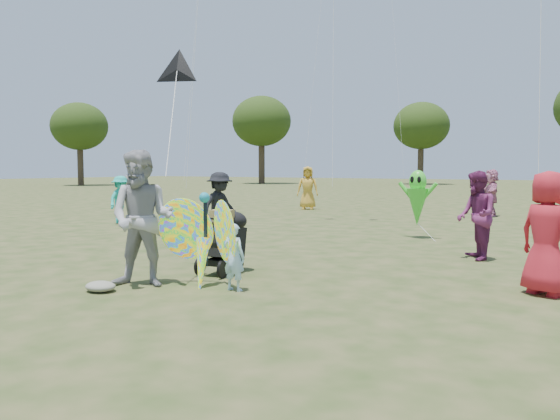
% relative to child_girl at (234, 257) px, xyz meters
% --- Properties ---
extents(ground, '(160.00, 160.00, 0.00)m').
position_rel_child_girl_xyz_m(ground, '(0.18, -0.21, -0.50)').
color(ground, '#51592B').
rests_on(ground, ground).
extents(child_girl, '(0.36, 0.24, 0.99)m').
position_rel_child_girl_xyz_m(child_girl, '(0.00, 0.00, 0.00)').
color(child_girl, '#ADDEF6').
rests_on(child_girl, ground).
extents(adult_man, '(1.24, 1.13, 2.07)m').
position_rel_child_girl_xyz_m(adult_man, '(-1.35, -0.49, 0.54)').
color(adult_man, '#9E9CA2').
rests_on(adult_man, ground).
extents(grey_bag, '(0.47, 0.39, 0.15)m').
position_rel_child_girl_xyz_m(grey_bag, '(-1.61, -1.09, -0.42)').
color(grey_bag, gray).
rests_on(grey_bag, ground).
extents(crowd_a, '(1.02, 0.90, 1.76)m').
position_rel_child_girl_xyz_m(crowd_a, '(3.90, 2.13, 0.38)').
color(crowd_a, red).
rests_on(crowd_a, ground).
extents(crowd_b, '(0.78, 1.17, 1.69)m').
position_rel_child_girl_xyz_m(crowd_b, '(-3.65, 4.27, 0.35)').
color(crowd_b, black).
rests_on(crowd_b, ground).
extents(crowd_e, '(0.98, 1.06, 1.75)m').
position_rel_child_girl_xyz_m(crowd_e, '(2.38, 4.67, 0.38)').
color(crowd_e, '#6E2456').
rests_on(crowd_e, ground).
extents(crowd_g, '(1.07, 0.92, 1.86)m').
position_rel_child_girl_xyz_m(crowd_g, '(-6.74, 14.23, 0.43)').
color(crowd_g, gold).
rests_on(crowd_g, ground).
extents(crowd_i, '(0.72, 1.07, 1.54)m').
position_rel_child_girl_xyz_m(crowd_i, '(-9.01, 5.88, 0.27)').
color(crowd_i, '#21B4A5').
rests_on(crowd_i, ground).
extents(crowd_j, '(1.07, 1.69, 1.75)m').
position_rel_child_girl_xyz_m(crowd_j, '(0.64, 15.01, 0.38)').
color(crowd_j, '#BB6B8F').
rests_on(crowd_j, ground).
extents(jogging_stroller, '(0.60, 1.09, 1.09)m').
position_rel_child_girl_xyz_m(jogging_stroller, '(-0.93, 1.00, 0.12)').
color(jogging_stroller, black).
rests_on(jogging_stroller, ground).
extents(butterfly_kite, '(1.74, 0.75, 1.63)m').
position_rel_child_girl_xyz_m(butterfly_kite, '(-0.57, -0.00, 0.20)').
color(butterfly_kite, red).
rests_on(butterfly_kite, ground).
extents(delta_kite_rig, '(1.40, 1.62, 2.24)m').
position_rel_child_girl_xyz_m(delta_kite_rig, '(-1.89, 0.90, 2.98)').
color(delta_kite_rig, black).
rests_on(delta_kite_rig, ground).
extents(alien_kite, '(1.12, 0.69, 1.74)m').
position_rel_child_girl_xyz_m(alien_kite, '(0.36, 7.26, 0.47)').
color(alien_kite, '#40D632').
rests_on(alien_kite, ground).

